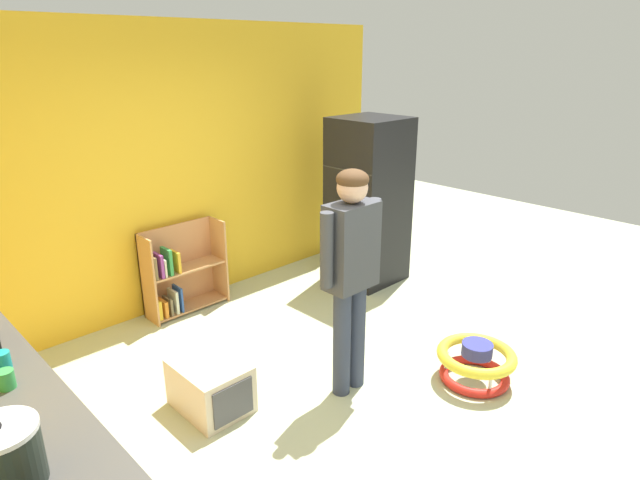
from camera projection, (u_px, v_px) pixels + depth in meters
ground_plane at (354, 396)px, 4.03m from camera, size 12.00×12.00×0.00m
back_wall at (176, 170)px, 5.15m from camera, size 5.20×0.06×2.70m
refrigerator at (368, 201)px, 5.81m from camera, size 0.73×0.68×1.78m
bookshelf at (178, 275)px, 5.24m from camera, size 0.80×0.28×0.85m
standing_person at (351, 263)px, 3.79m from camera, size 0.57×0.22×1.69m
baby_walker at (476, 362)px, 4.18m from camera, size 0.60×0.60×0.32m
pet_carrier at (211, 386)px, 3.85m from camera, size 0.42×0.55×0.36m
crock_pot at (4, 457)px, 1.99m from camera, size 0.27×0.27×0.28m
green_cup at (6, 380)px, 2.59m from camera, size 0.08×0.08×0.09m
teal_cup at (2, 361)px, 2.75m from camera, size 0.08×0.08×0.09m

